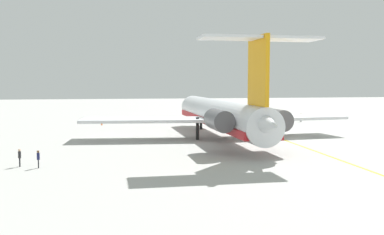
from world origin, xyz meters
TOP-DOWN VIEW (x-y plane):
  - ground at (0.00, 0.00)m, footprint 335.89×335.89m
  - main_jetliner at (4.43, 11.95)m, footprint 45.94×40.92m
  - ground_crew_near_nose at (28.92, -11.58)m, footprint 0.29×0.45m
  - ground_crew_near_tail at (-13.83, 34.68)m, footprint 0.44×0.28m
  - ground_crew_portside at (27.56, -8.68)m, footprint 0.28×0.41m
  - ground_crew_starboard at (-12.76, 36.62)m, footprint 0.42×0.29m
  - safety_cone_nose at (27.50, -1.87)m, footprint 0.40×0.40m
  - safety_cone_wingtip at (29.18, 29.78)m, footprint 0.40×0.40m
  - safety_cone_tail at (29.77, -7.61)m, footprint 0.40×0.40m
  - taxiway_centreline at (5.73, 2.97)m, footprint 82.80×2.26m

SIDE VIEW (x-z plane):
  - ground at x=0.00m, z-range 0.00..0.00m
  - taxiway_centreline at x=5.73m, z-range 0.00..0.01m
  - safety_cone_nose at x=27.50m, z-range 0.00..0.55m
  - safety_cone_wingtip at x=29.18m, z-range 0.00..0.55m
  - safety_cone_tail at x=29.77m, z-range 0.00..0.55m
  - ground_crew_near_tail at x=-13.83m, z-range 0.23..1.98m
  - ground_crew_portside at x=27.56m, z-range 0.23..1.98m
  - ground_crew_starboard at x=-12.76m, z-range 0.24..2.02m
  - ground_crew_near_nose at x=28.92m, z-range 0.24..2.04m
  - main_jetliner at x=4.43m, z-range -3.05..10.36m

